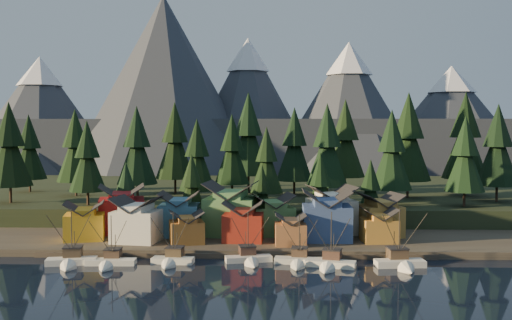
{
  "coord_description": "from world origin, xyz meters",
  "views": [
    {
      "loc": [
        7.36,
        -96.54,
        25.83
      ],
      "look_at": [
        3.82,
        30.0,
        18.72
      ],
      "focal_mm": 40.0,
      "sensor_mm": 36.0,
      "label": 1
    }
  ],
  "objects_px": {
    "boat_1": "(109,256)",
    "house_back_0": "(122,207)",
    "boat_3": "(249,252)",
    "house_front_0": "(85,220)",
    "house_back_1": "(179,213)",
    "boat_2": "(172,253)",
    "boat_0": "(70,254)",
    "boat_6": "(402,255)",
    "boat_4": "(299,255)",
    "boat_5": "(330,256)",
    "house_front_1": "(137,218)"
  },
  "relations": [
    {
      "from": "boat_3",
      "to": "boat_4",
      "type": "xyz_separation_m",
      "value": [
        9.36,
        -1.3,
        -0.11
      ]
    },
    {
      "from": "boat_5",
      "to": "house_front_1",
      "type": "xyz_separation_m",
      "value": [
        -39.66,
        15.99,
        4.35
      ]
    },
    {
      "from": "boat_1",
      "to": "boat_2",
      "type": "distance_m",
      "value": 11.55
    },
    {
      "from": "boat_3",
      "to": "boat_6",
      "type": "bearing_deg",
      "value": -18.57
    },
    {
      "from": "boat_4",
      "to": "house_front_0",
      "type": "distance_m",
      "value": 48.69
    },
    {
      "from": "boat_4",
      "to": "house_back_1",
      "type": "relative_size",
      "value": 1.07
    },
    {
      "from": "boat_2",
      "to": "house_back_1",
      "type": "bearing_deg",
      "value": 100.72
    },
    {
      "from": "boat_4",
      "to": "house_back_0",
      "type": "xyz_separation_m",
      "value": [
        -40.08,
        24.36,
        5.4
      ]
    },
    {
      "from": "boat_3",
      "to": "house_front_0",
      "type": "distance_m",
      "value": 39.47
    },
    {
      "from": "house_front_1",
      "to": "boat_0",
      "type": "bearing_deg",
      "value": -111.06
    },
    {
      "from": "boat_3",
      "to": "house_front_0",
      "type": "xyz_separation_m",
      "value": [
        -36.6,
        14.26,
        3.8
      ]
    },
    {
      "from": "boat_0",
      "to": "house_back_1",
      "type": "relative_size",
      "value": 1.19
    },
    {
      "from": "house_front_0",
      "to": "house_back_0",
      "type": "distance_m",
      "value": 10.69
    },
    {
      "from": "house_front_0",
      "to": "house_back_1",
      "type": "distance_m",
      "value": 20.61
    },
    {
      "from": "boat_2",
      "to": "house_back_0",
      "type": "xyz_separation_m",
      "value": [
        -16.0,
        24.71,
        5.13
      ]
    },
    {
      "from": "boat_4",
      "to": "house_back_1",
      "type": "bearing_deg",
      "value": 148.19
    },
    {
      "from": "boat_4",
      "to": "boat_5",
      "type": "xyz_separation_m",
      "value": [
        5.62,
        -2.35,
        0.27
      ]
    },
    {
      "from": "house_front_0",
      "to": "house_back_1",
      "type": "relative_size",
      "value": 0.99
    },
    {
      "from": "boat_1",
      "to": "boat_4",
      "type": "relative_size",
      "value": 0.99
    },
    {
      "from": "boat_2",
      "to": "house_back_1",
      "type": "height_order",
      "value": "house_back_1"
    },
    {
      "from": "boat_1",
      "to": "boat_3",
      "type": "relative_size",
      "value": 0.97
    },
    {
      "from": "boat_4",
      "to": "house_back_0",
      "type": "distance_m",
      "value": 47.21
    },
    {
      "from": "boat_0",
      "to": "house_front_0",
      "type": "xyz_separation_m",
      "value": [
        -3.09,
        17.49,
        3.55
      ]
    },
    {
      "from": "boat_2",
      "to": "house_back_0",
      "type": "height_order",
      "value": "house_back_0"
    },
    {
      "from": "boat_6",
      "to": "boat_3",
      "type": "bearing_deg",
      "value": 167.81
    },
    {
      "from": "boat_1",
      "to": "house_back_0",
      "type": "relative_size",
      "value": 0.85
    },
    {
      "from": "boat_6",
      "to": "house_front_1",
      "type": "relative_size",
      "value": 1.17
    },
    {
      "from": "boat_3",
      "to": "house_back_1",
      "type": "height_order",
      "value": "house_back_1"
    },
    {
      "from": "boat_3",
      "to": "boat_5",
      "type": "relative_size",
      "value": 0.94
    },
    {
      "from": "boat_3",
      "to": "boat_2",
      "type": "bearing_deg",
      "value": 174.3
    },
    {
      "from": "house_front_0",
      "to": "house_front_1",
      "type": "xyz_separation_m",
      "value": [
        11.93,
        -1.92,
        0.71
      ]
    },
    {
      "from": "boat_4",
      "to": "boat_0",
      "type": "bearing_deg",
      "value": -170.6
    },
    {
      "from": "boat_2",
      "to": "house_front_1",
      "type": "bearing_deg",
      "value": 130.82
    },
    {
      "from": "boat_5",
      "to": "house_back_0",
      "type": "bearing_deg",
      "value": 165.05
    },
    {
      "from": "boat_6",
      "to": "house_back_0",
      "type": "bearing_deg",
      "value": 150.3
    },
    {
      "from": "boat_4",
      "to": "boat_2",
      "type": "bearing_deg",
      "value": -172.35
    },
    {
      "from": "boat_2",
      "to": "house_back_0",
      "type": "bearing_deg",
      "value": 128.29
    },
    {
      "from": "boat_1",
      "to": "boat_3",
      "type": "height_order",
      "value": "boat_3"
    },
    {
      "from": "boat_2",
      "to": "boat_6",
      "type": "bearing_deg",
      "value": 3.28
    },
    {
      "from": "boat_1",
      "to": "boat_3",
      "type": "xyz_separation_m",
      "value": [
        26.15,
        3.29,
        0.14
      ]
    },
    {
      "from": "boat_6",
      "to": "house_back_1",
      "type": "height_order",
      "value": "house_back_1"
    },
    {
      "from": "house_back_1",
      "to": "house_front_1",
      "type": "bearing_deg",
      "value": -139.84
    },
    {
      "from": "house_back_0",
      "to": "house_back_1",
      "type": "height_order",
      "value": "house_back_0"
    },
    {
      "from": "boat_0",
      "to": "boat_1",
      "type": "bearing_deg",
      "value": -10.84
    },
    {
      "from": "boat_1",
      "to": "house_back_0",
      "type": "distance_m",
      "value": 27.29
    },
    {
      "from": "boat_4",
      "to": "house_front_1",
      "type": "xyz_separation_m",
      "value": [
        -34.04,
        13.64,
        4.62
      ]
    },
    {
      "from": "boat_3",
      "to": "boat_5",
      "type": "distance_m",
      "value": 15.42
    },
    {
      "from": "boat_3",
      "to": "boat_1",
      "type": "bearing_deg",
      "value": 175.08
    },
    {
      "from": "boat_3",
      "to": "house_back_0",
      "type": "relative_size",
      "value": 0.88
    },
    {
      "from": "boat_4",
      "to": "boat_5",
      "type": "height_order",
      "value": "boat_5"
    }
  ]
}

